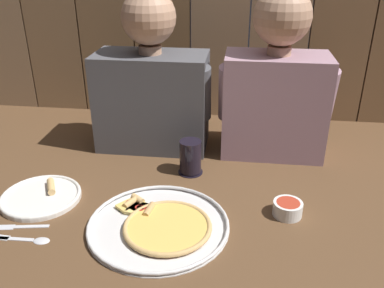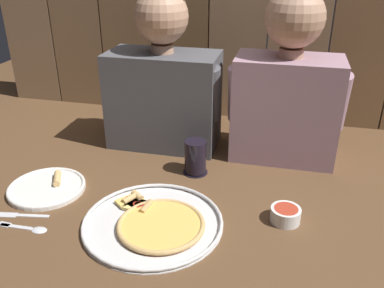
% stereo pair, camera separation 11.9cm
% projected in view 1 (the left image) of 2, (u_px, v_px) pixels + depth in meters
% --- Properties ---
extents(ground_plane, '(3.20, 3.20, 0.00)m').
position_uv_depth(ground_plane, '(198.00, 216.00, 1.17)').
color(ground_plane, brown).
extents(pizza_tray, '(0.39, 0.39, 0.03)m').
position_uv_depth(pizza_tray, '(161.00, 225.00, 1.12)').
color(pizza_tray, silver).
rests_on(pizza_tray, ground).
extents(dinner_plate, '(0.24, 0.24, 0.03)m').
position_uv_depth(dinner_plate, '(41.00, 196.00, 1.25)').
color(dinner_plate, white).
rests_on(dinner_plate, ground).
extents(drinking_glass, '(0.08, 0.08, 0.12)m').
position_uv_depth(drinking_glass, '(190.00, 157.00, 1.38)').
color(drinking_glass, black).
rests_on(drinking_glass, ground).
extents(dipping_bowl, '(0.08, 0.08, 0.04)m').
position_uv_depth(dipping_bowl, '(288.00, 208.00, 1.17)').
color(dipping_bowl, white).
rests_on(dipping_bowl, ground).
extents(table_knife, '(0.16, 0.04, 0.01)m').
position_uv_depth(table_knife, '(20.00, 227.00, 1.13)').
color(table_knife, silver).
rests_on(table_knife, ground).
extents(table_spoon, '(0.14, 0.03, 0.01)m').
position_uv_depth(table_spoon, '(33.00, 239.00, 1.08)').
color(table_spoon, silver).
rests_on(table_spoon, ground).
extents(diner_left, '(0.44, 0.21, 0.58)m').
position_uv_depth(diner_left, '(151.00, 79.00, 1.48)').
color(diner_left, '#4C4C51').
rests_on(diner_left, ground).
extents(diner_right, '(0.39, 0.20, 0.59)m').
position_uv_depth(diner_right, '(277.00, 78.00, 1.42)').
color(diner_right, gray).
rests_on(diner_right, ground).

